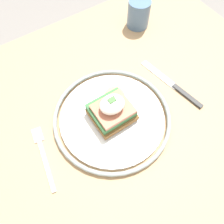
{
  "coord_description": "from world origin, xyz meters",
  "views": [
    {
      "loc": [
        -0.16,
        -0.22,
        1.24
      ],
      "look_at": [
        -0.02,
        -0.02,
        0.79
      ],
      "focal_mm": 35.0,
      "sensor_mm": 36.0,
      "label": 1
    }
  ],
  "objects_px": {
    "plate": "(112,117)",
    "sandwich": "(112,110)",
    "cup": "(139,13)",
    "fork": "(43,155)",
    "knife": "(176,87)"
  },
  "relations": [
    {
      "from": "cup",
      "to": "plate",
      "type": "bearing_deg",
      "value": -136.96
    },
    {
      "from": "sandwich",
      "to": "fork",
      "type": "relative_size",
      "value": 0.72
    },
    {
      "from": "knife",
      "to": "sandwich",
      "type": "bearing_deg",
      "value": 174.95
    },
    {
      "from": "fork",
      "to": "knife",
      "type": "bearing_deg",
      "value": -3.76
    },
    {
      "from": "sandwich",
      "to": "cup",
      "type": "distance_m",
      "value": 0.35
    },
    {
      "from": "plate",
      "to": "sandwich",
      "type": "xyz_separation_m",
      "value": [
        0.0,
        0.0,
        0.03
      ]
    },
    {
      "from": "knife",
      "to": "fork",
      "type": "bearing_deg",
      "value": 176.24
    },
    {
      "from": "fork",
      "to": "knife",
      "type": "relative_size",
      "value": 0.78
    },
    {
      "from": "sandwich",
      "to": "knife",
      "type": "bearing_deg",
      "value": -5.05
    },
    {
      "from": "plate",
      "to": "fork",
      "type": "xyz_separation_m",
      "value": [
        -0.18,
        0.01,
        -0.01
      ]
    },
    {
      "from": "cup",
      "to": "fork",
      "type": "bearing_deg",
      "value": -152.28
    },
    {
      "from": "sandwich",
      "to": "knife",
      "type": "height_order",
      "value": "sandwich"
    },
    {
      "from": "plate",
      "to": "sandwich",
      "type": "relative_size",
      "value": 2.5
    },
    {
      "from": "plate",
      "to": "fork",
      "type": "bearing_deg",
      "value": 177.2
    },
    {
      "from": "cup",
      "to": "knife",
      "type": "bearing_deg",
      "value": -103.53
    }
  ]
}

